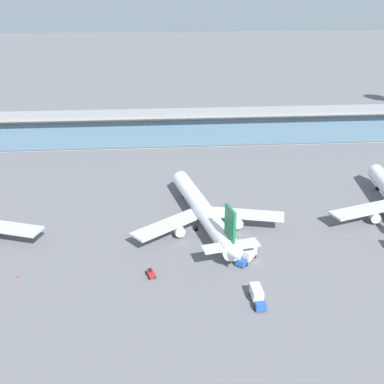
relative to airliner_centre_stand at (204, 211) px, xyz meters
The scene contains 7 objects.
ground_plane 5.93m from the airliner_centre_stand, 144.18° to the right, with size 1200.00×1200.00×0.00m, color slate.
airliner_centre_stand is the anchor object (origin of this frame).
service_truck_near_nose_blue 37.07m from the airliner_centre_stand, 77.37° to the right, with size 2.54×7.36×3.10m.
service_truck_under_wing_blue 21.56m from the airliner_centre_stand, 64.71° to the right, with size 6.33×7.15×3.10m.
service_truck_by_tail_red 29.14m from the airliner_centre_stand, 122.20° to the right, with size 2.53×3.26×2.05m.
terminal_building 75.71m from the airliner_centre_stand, 92.05° to the left, with size 246.37×12.80×15.20m.
safety_cone_echo 52.45m from the airliner_centre_stand, 155.22° to the right, with size 0.62×0.62×0.70m.
Camera 1 is at (-10.56, -118.49, 64.62)m, focal length 44.21 mm.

